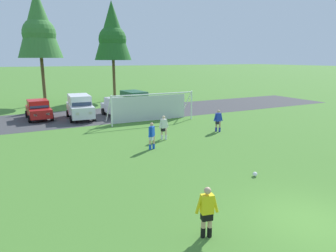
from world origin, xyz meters
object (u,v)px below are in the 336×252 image
Objects in this scene: parked_car_slot_far_left at (38,109)px; player_striker_near at (218,121)px; soccer_ball at (255,174)px; soccer_goal at (150,106)px; player_midfield_center at (164,128)px; parked_car_slot_left at (80,107)px; parked_car_slot_center_left at (117,107)px; parked_car_slot_center at (135,102)px; referee at (207,212)px; player_defender_far at (152,136)px.

player_striker_near is at bearing -44.44° from parked_car_slot_far_left.
soccer_goal is at bearing 86.56° from soccer_ball.
parked_car_slot_left reaches higher than player_midfield_center.
player_midfield_center is 0.38× the size of parked_car_slot_center_left.
player_striker_near is 0.35× the size of parked_car_slot_center.
parked_car_slot_left is at bearing 104.02° from soccer_ball.
parked_car_slot_left is (-4.42, 17.71, 1.00)m from soccer_ball.
player_midfield_center reaches higher than soccer_ball.
parked_car_slot_far_left reaches higher than player_midfield_center.
referee is 1.00× the size of player_midfield_center.
player_striker_near and player_defender_far have the same top height.
parked_car_slot_left is 3.39m from parked_car_slot_center_left.
parked_car_slot_center_left is (-1.88, 3.65, -0.42)m from soccer_goal.
parked_car_slot_center_left is (1.45, 11.37, 0.05)m from player_defender_far.
parked_car_slot_center_left is 0.91× the size of parked_car_slot_center.
parked_car_slot_far_left is at bearing 147.80° from soccer_goal.
parked_car_slot_far_left is 0.91× the size of parked_car_slot_left.
player_striker_near is 1.00× the size of player_midfield_center.
soccer_goal is 8.41m from player_defender_far.
parked_car_slot_far_left is at bearing 174.50° from parked_car_slot_center.
player_striker_near is 10.67m from parked_car_slot_center_left.
parked_car_slot_center_left reaches higher than player_midfield_center.
player_defender_far is 11.46m from parked_car_slot_center_left.
parked_car_slot_center reaches higher than player_striker_near.
parked_car_slot_far_left is at bearing 121.06° from player_midfield_center.
soccer_goal is at bearing -93.55° from parked_car_slot_center.
parked_car_slot_left is at bearing 99.49° from player_defender_far.
player_striker_near is (3.75, 7.99, 0.71)m from soccer_ball.
soccer_goal is 4.55× the size of player_defender_far.
parked_car_slot_far_left is 6.97m from parked_car_slot_center_left.
parked_car_slot_center_left is (6.74, -1.77, 0.00)m from parked_car_slot_far_left.
soccer_ball is 0.05× the size of parked_car_slot_left.
player_midfield_center is at bearing -177.84° from player_striker_near.
parked_car_slot_far_left is (-6.91, 11.48, 0.05)m from player_midfield_center.
soccer_ball is at bearing 32.35° from referee.
player_defender_far is at bearing -68.07° from parked_car_slot_far_left.
soccer_ball is 7.90m from player_midfield_center.
soccer_goal is 4.55× the size of player_striker_near.
parked_car_slot_center_left is (-1.04, 17.53, 0.77)m from soccer_ball.
parked_car_slot_far_left reaches higher than soccer_ball.
player_midfield_center is (-4.61, -0.17, 0.00)m from player_striker_near.
soccer_ball is 0.05× the size of parked_car_slot_center.
player_striker_near is (2.91, -5.88, -0.47)m from soccer_goal.
parked_car_slot_left is (-8.17, 9.71, 0.29)m from player_striker_near.
referee is at bearing -82.34° from parked_car_slot_far_left.
soccer_goal is at bearing -36.11° from parked_car_slot_left.
soccer_ball is 0.13× the size of player_midfield_center.
parked_car_slot_far_left is 3.72m from parked_car_slot_left.
soccer_ball is at bearing -75.98° from parked_car_slot_left.
parked_car_slot_center_left is at bearing -14.72° from parked_car_slot_far_left.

